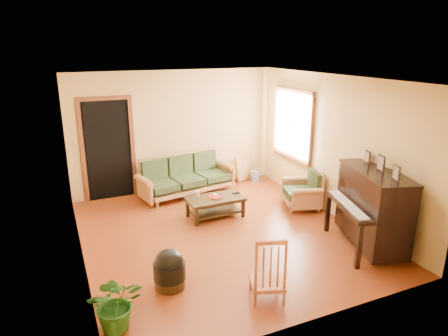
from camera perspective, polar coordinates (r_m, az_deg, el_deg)
name	(u,v)px	position (r m, az deg, el deg)	size (l,w,h in m)	color
floor	(222,233)	(6.94, -0.35, -9.29)	(5.00, 5.00, 0.00)	#61230C
doorway	(108,151)	(8.50, -16.21, 2.41)	(1.08, 0.16, 2.05)	black
window	(293,124)	(8.57, 9.83, 6.22)	(0.12, 1.36, 1.46)	white
sofa	(187,175)	(8.53, -5.35, -1.07)	(2.02, 0.85, 0.87)	#A46B3C
coffee_table	(215,207)	(7.49, -1.26, -5.61)	(1.05, 0.57, 0.38)	black
armchair	(301,189)	(7.99, 11.01, -2.90)	(0.75, 0.78, 0.78)	#A46B3C
piano	(372,210)	(6.68, 20.45, -5.59)	(0.85, 1.43, 1.27)	black
footstool	(170,273)	(5.51, -7.79, -14.68)	(0.43, 0.43, 0.41)	black
red_chair	(268,267)	(5.16, 6.24, -13.83)	(0.42, 0.46, 0.89)	#97401B
leaning_frame	(243,168)	(9.45, 2.79, -0.04)	(0.45, 0.10, 0.59)	#B4913C
ceramic_crock	(255,176)	(9.45, 4.46, -1.15)	(0.20, 0.20, 0.25)	#2F3C8E
potted_plant	(116,303)	(4.86, -15.13, -18.08)	(0.60, 0.52, 0.67)	#215A19
book	(212,199)	(7.35, -1.78, -4.39)	(0.18, 0.25, 0.02)	#A21B15
candle	(198,194)	(7.44, -3.79, -3.71)	(0.07, 0.07, 0.13)	silver
glass_jar	(215,196)	(7.44, -1.32, -3.98)	(0.08, 0.08, 0.06)	white
remote	(236,193)	(7.64, 1.67, -3.57)	(0.16, 0.04, 0.02)	black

